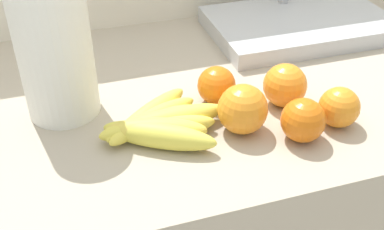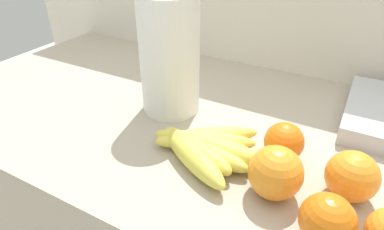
{
  "view_description": "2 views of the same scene",
  "coord_description": "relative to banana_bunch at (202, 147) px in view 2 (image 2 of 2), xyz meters",
  "views": [
    {
      "loc": [
        -0.23,
        -0.74,
        1.36
      ],
      "look_at": [
        -0.05,
        -0.14,
        0.91
      ],
      "focal_mm": 44.57,
      "sensor_mm": 36.0,
      "label": 1
    },
    {
      "loc": [
        0.11,
        -0.53,
        1.25
      ],
      "look_at": [
        -0.12,
        -0.12,
        0.96
      ],
      "focal_mm": 30.54,
      "sensor_mm": 36.0,
      "label": 2
    }
  ],
  "objects": [
    {
      "name": "wall_back",
      "position": [
        0.1,
        0.47,
        -0.24
      ],
      "size": [
        2.0,
        0.06,
        1.3
      ],
      "primitive_type": "cube",
      "color": "silver",
      "rests_on": "ground"
    },
    {
      "name": "banana_bunch",
      "position": [
        0.0,
        0.0,
        0.0
      ],
      "size": [
        0.22,
        0.2,
        0.04
      ],
      "color": "#E1D54C",
      "rests_on": "counter"
    },
    {
      "name": "orange_back_right",
      "position": [
        0.22,
        -0.08,
        0.02
      ],
      "size": [
        0.07,
        0.07,
        0.07
      ],
      "primitive_type": "sphere",
      "color": "orange",
      "rests_on": "counter"
    },
    {
      "name": "orange_center",
      "position": [
        0.24,
        0.02,
        0.02
      ],
      "size": [
        0.08,
        0.08,
        0.08
      ],
      "primitive_type": "sphere",
      "color": "orange",
      "rests_on": "counter"
    },
    {
      "name": "orange_far_right",
      "position": [
        0.13,
        0.06,
        0.01
      ],
      "size": [
        0.07,
        0.07,
        0.07
      ],
      "primitive_type": "sphere",
      "color": "orange",
      "rests_on": "counter"
    },
    {
      "name": "orange_front",
      "position": [
        0.14,
        -0.03,
        0.02
      ],
      "size": [
        0.08,
        0.08,
        0.08
      ],
      "primitive_type": "sphere",
      "color": "orange",
      "rests_on": "counter"
    },
    {
      "name": "paper_towel_roll",
      "position": [
        -0.14,
        0.12,
        0.1
      ],
      "size": [
        0.12,
        0.12,
        0.28
      ],
      "color": "white",
      "rests_on": "counter"
    }
  ]
}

